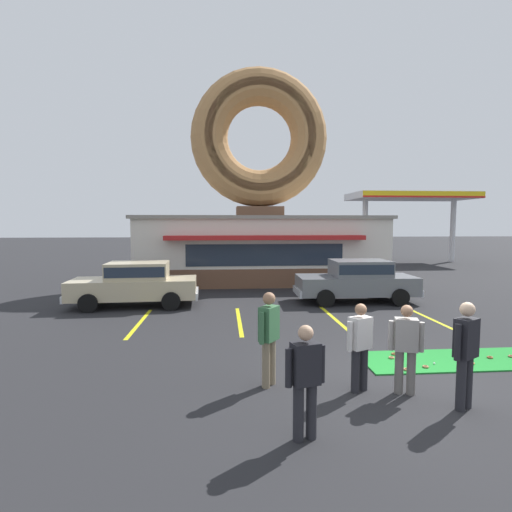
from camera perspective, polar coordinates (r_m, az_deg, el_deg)
ground_plane at (r=8.33m, az=19.52°, el=-16.65°), size 160.00×160.00×0.00m
donut_shop_building at (r=21.10m, az=0.49°, el=6.72°), size 12.30×6.75×10.96m
putting_mat at (r=10.13m, az=27.81°, el=-12.96°), size 4.60×1.40×0.03m
mini_donut_near_right at (r=9.83m, az=28.42°, el=-13.32°), size 0.13×0.13×0.04m
mini_donut_mid_left at (r=8.92m, az=20.67°, el=-14.91°), size 0.13×0.13×0.04m
mini_donut_mid_centre at (r=9.80m, az=19.13°, el=-13.07°), size 0.13×0.13×0.04m
mini_donut_mid_right at (r=9.21m, az=23.06°, el=-14.33°), size 0.13×0.13×0.04m
mini_donut_far_left at (r=10.75m, az=32.66°, el=-11.96°), size 0.13×0.13×0.04m
mini_donut_far_centre at (r=9.53m, az=18.78°, el=-13.57°), size 0.13×0.13×0.04m
mini_donut_extra at (r=10.43m, az=30.44°, el=-12.37°), size 0.13×0.13×0.04m
golf_ball at (r=9.48m, az=24.12°, el=-13.81°), size 0.04×0.04×0.04m
car_champagne at (r=15.04m, az=-16.81°, el=-3.62°), size 4.64×2.14×1.60m
car_grey at (r=15.66m, az=14.25°, el=-3.24°), size 4.59×2.05×1.60m
pedestrian_blue_sweater_man at (r=5.75m, az=7.05°, el=-16.79°), size 0.58×0.33×1.62m
pedestrian_hooded_kid at (r=7.47m, az=14.64°, el=-11.96°), size 0.55×0.38×1.58m
pedestrian_leather_jacket_man at (r=7.59m, az=20.62°, el=-11.85°), size 0.57×0.34×1.58m
pedestrian_clipboard_woman at (r=7.36m, az=27.77°, el=-11.78°), size 0.53×0.40×1.75m
pedestrian_beanie_man at (r=7.43m, az=1.86°, el=-11.07°), size 0.42×0.49×1.75m
trash_bin at (r=18.48m, az=-18.99°, el=-3.32°), size 0.57×0.57×0.97m
gas_station_canopy at (r=32.89m, az=21.18°, el=7.63°), size 9.00×4.46×5.30m
parking_stripe_far_left at (r=12.68m, az=-16.27°, el=-9.14°), size 0.12×3.60×0.01m
parking_stripe_left at (r=12.43m, az=-2.41°, el=-9.23°), size 0.12×3.60×0.01m
parking_stripe_mid_left at (r=12.90m, az=11.19°, el=-8.80°), size 0.12×3.60×0.01m
parking_stripe_centre at (r=14.01m, az=23.20°, el=-8.02°), size 0.12×3.60×0.01m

